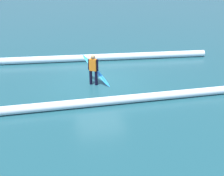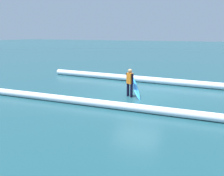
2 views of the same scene
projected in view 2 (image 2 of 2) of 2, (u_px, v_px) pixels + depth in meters
The scene contains 5 objects.
ground_plane at pixel (138, 95), 13.18m from camera, with size 175.23×175.23×0.00m, color #1C4A54.
surfer at pixel (130, 81), 12.73m from camera, with size 0.46×0.40×1.48m.
surfboard at pixel (134, 85), 12.95m from camera, with size 1.33×1.58×1.25m.
wave_crest_foreground at pixel (150, 80), 16.37m from camera, with size 0.41×0.41×15.45m, color white.
wave_crest_midground at pixel (86, 102), 11.32m from camera, with size 0.34×0.34×24.32m, color white.
Camera 2 is at (-4.04, 12.19, 3.31)m, focal length 39.09 mm.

